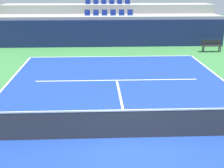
{
  "coord_description": "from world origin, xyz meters",
  "views": [
    {
      "loc": [
        -0.98,
        -9.36,
        4.78
      ],
      "look_at": [
        -0.45,
        2.0,
        1.2
      ],
      "focal_mm": 51.75,
      "sensor_mm": 36.0,
      "label": 1
    }
  ],
  "objects": [
    {
      "name": "stands_tier_lower",
      "position": [
        0.0,
        16.88,
        1.14
      ],
      "size": [
        17.89,
        2.4,
        2.28
      ],
      "primitive_type": "cube",
      "color": "#9E9E99",
      "rests_on": "ground_plane"
    },
    {
      "name": "back_wall",
      "position": [
        0.0,
        15.53,
        1.03
      ],
      "size": [
        17.89,
        0.3,
        2.06
      ],
      "primitive_type": "cube",
      "color": "navy",
      "rests_on": "ground_plane"
    },
    {
      "name": "service_line_far",
      "position": [
        0.0,
        6.4,
        0.01
      ],
      "size": [
        8.26,
        0.1,
        0.0
      ],
      "primitive_type": "cube",
      "color": "white",
      "rests_on": "court_surface"
    },
    {
      "name": "player_bench",
      "position": [
        7.26,
        13.27,
        0.51
      ],
      "size": [
        1.5,
        0.4,
        0.85
      ],
      "color": "#232328",
      "rests_on": "ground_plane"
    },
    {
      "name": "stands_tier_upper",
      "position": [
        0.0,
        19.28,
        1.5
      ],
      "size": [
        17.89,
        2.4,
        3.01
      ],
      "primitive_type": "cube",
      "color": "#9E9E99",
      "rests_on": "ground_plane"
    },
    {
      "name": "seating_row_lower",
      "position": [
        0.0,
        16.98,
        2.4
      ],
      "size": [
        3.89,
        0.44,
        0.44
      ],
      "color": "navy",
      "rests_on": "stands_tier_lower"
    },
    {
      "name": "baseline_far",
      "position": [
        0.0,
        11.95,
        0.01
      ],
      "size": [
        11.0,
        0.1,
        0.0
      ],
      "primitive_type": "cube",
      "color": "white",
      "rests_on": "court_surface"
    },
    {
      "name": "seating_row_upper",
      "position": [
        0.0,
        19.38,
        3.13
      ],
      "size": [
        3.89,
        0.44,
        0.44
      ],
      "color": "navy",
      "rests_on": "stands_tier_upper"
    },
    {
      "name": "tennis_net",
      "position": [
        0.0,
        0.0,
        0.51
      ],
      "size": [
        11.08,
        0.08,
        1.07
      ],
      "color": "black",
      "rests_on": "court_surface"
    },
    {
      "name": "ground_plane",
      "position": [
        0.0,
        0.0,
        0.0
      ],
      "size": [
        80.0,
        80.0,
        0.0
      ],
      "primitive_type": "plane",
      "color": "#387A3D"
    },
    {
      "name": "centre_service_line",
      "position": [
        0.0,
        3.2,
        0.01
      ],
      "size": [
        0.1,
        6.4,
        0.0
      ],
      "primitive_type": "cube",
      "color": "white",
      "rests_on": "court_surface"
    },
    {
      "name": "court_surface",
      "position": [
        0.0,
        0.0,
        0.01
      ],
      "size": [
        11.0,
        24.0,
        0.01
      ],
      "primitive_type": "cube",
      "color": "navy",
      "rests_on": "ground_plane"
    }
  ]
}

